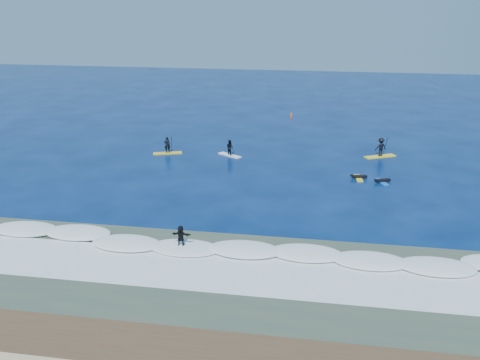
% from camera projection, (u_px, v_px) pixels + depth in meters
% --- Properties ---
extents(ground, '(160.00, 160.00, 0.00)m').
position_uv_depth(ground, '(252.00, 197.00, 44.66)').
color(ground, '#03163F').
rests_on(ground, ground).
extents(shallow_water, '(90.00, 13.00, 0.01)m').
position_uv_depth(shallow_water, '(218.00, 280.00, 31.62)').
color(shallow_water, '#364A3C').
rests_on(shallow_water, ground).
extents(breaking_wave, '(40.00, 6.00, 0.30)m').
position_uv_depth(breaking_wave, '(230.00, 250.00, 35.35)').
color(breaking_wave, white).
rests_on(breaking_wave, ground).
extents(whitewater, '(34.00, 5.00, 0.02)m').
position_uv_depth(whitewater, '(221.00, 272.00, 32.55)').
color(whitewater, silver).
rests_on(whitewater, ground).
extents(sup_paddler_left, '(3.11, 1.72, 2.13)m').
position_uv_depth(sup_paddler_left, '(167.00, 148.00, 56.64)').
color(sup_paddler_left, yellow).
rests_on(sup_paddler_left, ground).
extents(sup_paddler_center, '(2.72, 2.12, 1.96)m').
position_uv_depth(sup_paddler_center, '(230.00, 149.00, 55.86)').
color(sup_paddler_center, white).
rests_on(sup_paddler_center, ground).
extents(sup_paddler_right, '(3.37, 2.28, 2.36)m').
position_uv_depth(sup_paddler_right, '(381.00, 148.00, 55.39)').
color(sup_paddler_right, yellow).
rests_on(sup_paddler_right, ground).
extents(prone_paddler_near, '(1.56, 2.01, 0.41)m').
position_uv_depth(prone_paddler_near, '(359.00, 177.00, 49.04)').
color(prone_paddler_near, yellow).
rests_on(prone_paddler_near, ground).
extents(prone_paddler_far, '(1.51, 2.00, 0.41)m').
position_uv_depth(prone_paddler_far, '(382.00, 181.00, 48.02)').
color(prone_paddler_far, blue).
rests_on(prone_paddler_far, ground).
extents(wave_surfer, '(2.11, 0.62, 1.52)m').
position_uv_depth(wave_surfer, '(181.00, 237.00, 35.21)').
color(wave_surfer, silver).
rests_on(wave_surfer, breaking_wave).
extents(marker_buoy, '(0.31, 0.31, 0.74)m').
position_uv_depth(marker_buoy, '(291.00, 115.00, 73.34)').
color(marker_buoy, '#DF5313').
rests_on(marker_buoy, ground).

